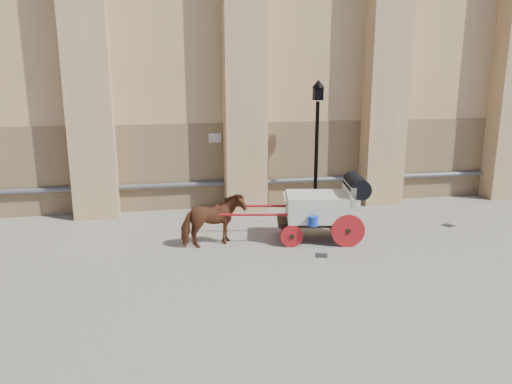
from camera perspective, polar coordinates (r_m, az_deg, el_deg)
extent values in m
plane|color=slate|center=(14.43, 5.02, -5.58)|extent=(90.00, 90.00, 0.00)
cube|color=brown|center=(18.46, 7.74, 3.45)|extent=(44.00, 0.35, 3.00)
cylinder|color=#59595B|center=(18.33, 7.94, 1.45)|extent=(42.00, 0.18, 0.18)
cube|color=beige|center=(17.32, -4.74, 6.20)|extent=(0.42, 0.04, 0.32)
imported|color=brown|center=(13.80, -4.93, -3.28)|extent=(1.89, 1.23, 1.47)
cube|color=black|center=(14.43, 7.00, -3.25)|extent=(2.42, 1.41, 0.12)
cube|color=beige|center=(14.33, 7.46, -1.67)|extent=(2.16, 1.61, 0.72)
cube|color=beige|center=(14.35, 10.58, -0.06)|extent=(0.38, 1.30, 0.57)
cube|color=beige|center=(14.17, 3.97, -0.68)|extent=(0.55, 1.18, 0.10)
cylinder|color=black|center=(14.35, 11.42, 0.74)|extent=(0.79, 1.37, 0.58)
cylinder|color=#AD161A|center=(13.98, 10.48, -4.39)|extent=(0.93, 0.22, 0.93)
cylinder|color=#AD161A|center=(15.18, 9.59, -2.89)|extent=(0.93, 0.22, 0.93)
cylinder|color=#AD161A|center=(13.83, 4.10, -5.08)|extent=(0.62, 0.17, 0.62)
cylinder|color=#AD161A|center=(15.04, 3.74, -3.50)|extent=(0.62, 0.17, 0.62)
cylinder|color=#AD161A|center=(13.78, 0.23, -2.62)|extent=(2.45, 0.50, 0.07)
cylinder|color=#AD161A|center=(14.68, 0.20, -1.60)|extent=(2.45, 0.50, 0.07)
cylinder|color=blue|center=(13.66, 6.54, -3.32)|extent=(0.27, 0.27, 0.27)
cylinder|color=black|center=(17.06, 6.90, 3.92)|extent=(0.13, 0.13, 3.76)
cone|color=black|center=(17.42, 6.74, -1.57)|extent=(0.38, 0.38, 0.38)
cube|color=black|center=(16.83, 7.11, 11.12)|extent=(0.29, 0.29, 0.44)
cone|color=black|center=(16.82, 7.14, 12.19)|extent=(0.42, 0.42, 0.25)
cube|color=black|center=(13.38, 7.48, -7.20)|extent=(0.40, 0.40, 0.01)
cube|color=black|center=(16.87, 21.12, -3.58)|extent=(0.41, 0.41, 0.01)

